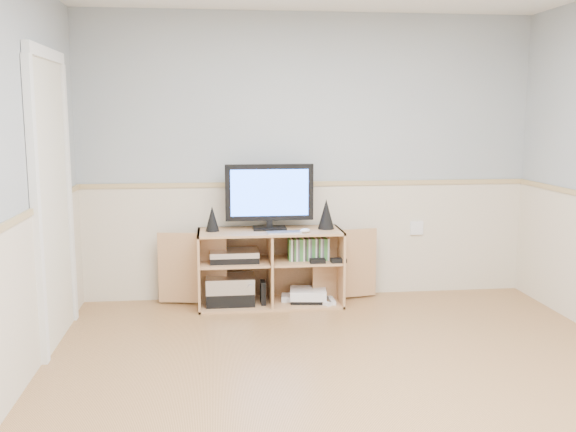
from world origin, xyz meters
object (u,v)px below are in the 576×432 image
object	(u,v)px
keyboard	(284,232)
monitor	(269,194)
media_cabinet	(270,265)
game_consoles	(307,295)

from	to	relation	value
keyboard	monitor	bearing A→B (deg)	114.16
media_cabinet	game_consoles	size ratio (longest dim) A/B	4.20
monitor	game_consoles	bearing A→B (deg)	-10.86
media_cabinet	monitor	bearing A→B (deg)	-90.00
game_consoles	monitor	bearing A→B (deg)	169.14
media_cabinet	monitor	world-z (taller)	monitor
monitor	game_consoles	size ratio (longest dim) A/B	1.64
media_cabinet	game_consoles	world-z (taller)	media_cabinet
monitor	game_consoles	distance (m)	0.94
monitor	keyboard	distance (m)	0.37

